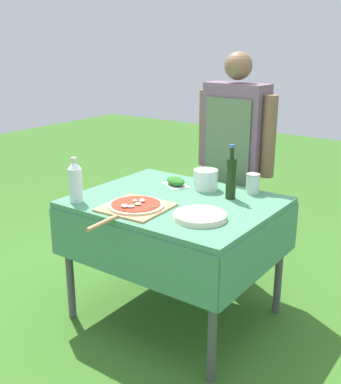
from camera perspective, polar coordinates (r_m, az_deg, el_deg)
ground_plane at (r=3.10m, az=0.55°, el=-14.25°), size 12.00×12.00×0.00m
prep_table at (r=2.80m, az=0.59°, el=-2.68°), size 1.13×0.92×0.75m
person_cook at (r=3.26m, az=7.61°, el=4.89°), size 0.59×0.22×1.56m
pizza_on_peel at (r=2.62m, az=-4.27°, el=-1.75°), size 0.35×0.57×0.05m
oil_bottle at (r=2.78m, az=7.19°, el=1.75°), size 0.06×0.06×0.32m
water_bottle at (r=2.76m, az=-11.23°, el=1.27°), size 0.08×0.08×0.26m
herb_container at (r=3.03m, az=0.61°, el=1.23°), size 0.21×0.19×0.05m
mixing_tub at (r=2.96m, az=4.18°, el=1.49°), size 0.15×0.15×0.12m
plate_stack at (r=2.48m, az=3.52°, el=-2.88°), size 0.28×0.28×0.03m
sauce_jar at (r=2.92m, az=9.73°, el=0.88°), size 0.08×0.08×0.12m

